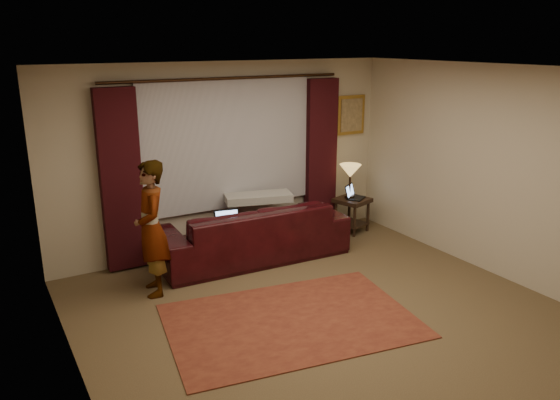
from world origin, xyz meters
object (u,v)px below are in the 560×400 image
at_px(laptop_table, 356,192).
at_px(tiffany_lamp, 350,181).
at_px(laptop_sofa, 229,221).
at_px(end_table, 352,215).
at_px(person, 152,229).
at_px(sofa, 251,221).

bearing_deg(laptop_table, tiffany_lamp, 95.78).
bearing_deg(laptop_sofa, end_table, 19.69).
height_order(tiffany_lamp, person, person).
height_order(tiffany_lamp, laptop_table, tiffany_lamp).
xyz_separation_m(sofa, person, (-1.48, -0.39, 0.28)).
xyz_separation_m(end_table, laptop_table, (0.04, -0.03, 0.37)).
distance_m(tiffany_lamp, laptop_table, 0.19).
relative_size(sofa, laptop_sofa, 7.14).
bearing_deg(sofa, person, 17.36).
bearing_deg(sofa, tiffany_lamp, -170.54).
relative_size(laptop_sofa, person, 0.23).
xyz_separation_m(sofa, tiffany_lamp, (1.80, 0.21, 0.28)).
bearing_deg(tiffany_lamp, sofa, -173.21).
xyz_separation_m(end_table, tiffany_lamp, (-0.02, 0.05, 0.53)).
bearing_deg(person, laptop_table, 107.85).
distance_m(sofa, person, 1.55).
height_order(sofa, tiffany_lamp, tiffany_lamp).
relative_size(sofa, person, 1.61).
bearing_deg(end_table, laptop_sofa, -171.55).
distance_m(laptop_sofa, person, 1.10).
height_order(sofa, laptop_sofa, sofa).
height_order(sofa, laptop_table, sofa).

